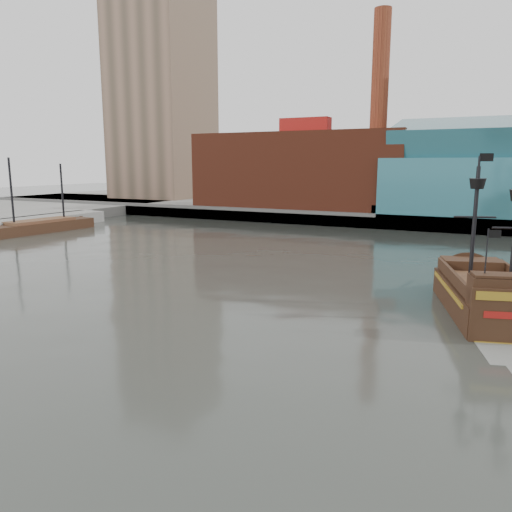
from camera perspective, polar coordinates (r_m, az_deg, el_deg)
The scene contains 7 objects.
ground at distance 29.81m, azimuth -5.11°, elevation -11.34°, with size 400.00×400.00×0.00m, color #272A25.
promenade_far at distance 116.87m, azimuth 19.23°, elevation 4.98°, with size 220.00×60.00×2.00m, color slate.
seawall at distance 87.79m, azimuth 16.73°, elevation 3.67°, with size 220.00×1.00×2.60m, color #4C4C49.
pier at distance 90.75m, azimuth -27.03°, elevation 2.99°, with size 6.00×40.00×2.00m, color slate.
skyline at distance 109.32m, azimuth 22.30°, elevation 16.84°, with size 149.00×45.00×62.00m.
pirate_ship at distance 41.00m, azimuth 24.91°, elevation -4.50°, with size 9.53×17.71×12.71m.
docked_vessel at distance 89.06m, azimuth -23.38°, elevation 3.02°, with size 5.58×18.75×12.57m.
Camera 1 is at (14.60, -23.52, 11.07)m, focal length 35.00 mm.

